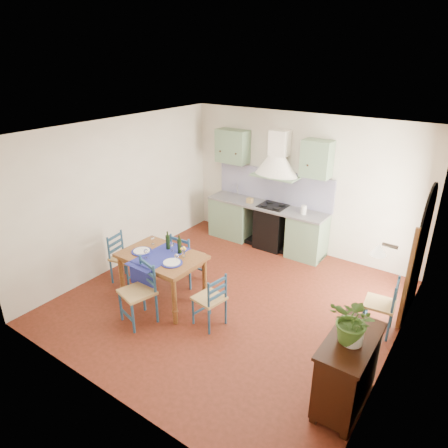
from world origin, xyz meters
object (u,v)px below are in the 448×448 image
(sideboard, at_px, (347,369))
(potted_plant, at_px, (354,321))
(dining_table, at_px, (162,261))
(chair_near, at_px, (139,292))

(sideboard, distance_m, potted_plant, 0.70)
(sideboard, xyz_separation_m, potted_plant, (0.01, -0.05, 0.70))
(dining_table, xyz_separation_m, chair_near, (0.10, -0.61, -0.23))
(sideboard, bearing_deg, chair_near, -175.70)
(chair_near, relative_size, potted_plant, 1.82)
(dining_table, distance_m, sideboard, 3.24)
(dining_table, height_order, sideboard, dining_table)
(chair_near, relative_size, sideboard, 0.95)
(sideboard, bearing_deg, potted_plant, -78.98)
(potted_plant, bearing_deg, chair_near, -176.65)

